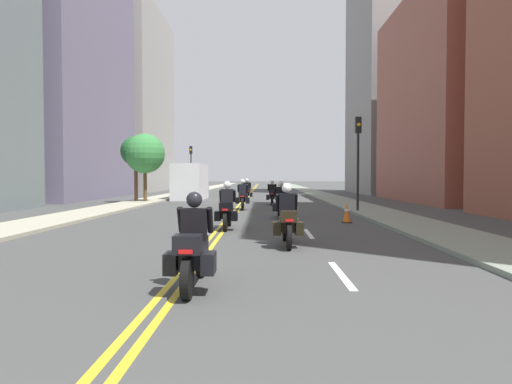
{
  "coord_description": "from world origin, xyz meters",
  "views": [
    {
      "loc": [
        1.45,
        -0.27,
        1.8
      ],
      "look_at": [
        1.12,
        19.81,
        1.12
      ],
      "focal_mm": 31.79,
      "sensor_mm": 36.0,
      "label": 1
    }
  ],
  "objects_px": {
    "motorcycle_5": "(272,195)",
    "traffic_cone_0": "(347,213)",
    "traffic_light_far": "(191,161)",
    "motorcycle_1": "(287,220)",
    "motorcycle_3": "(281,203)",
    "motorcycle_0": "(194,249)",
    "parked_truck": "(191,183)",
    "motorcycle_4": "(243,197)",
    "motorcycle_6": "(247,192)",
    "traffic_light_near": "(358,147)",
    "street_tree_1": "(136,152)",
    "motorcycle_2": "(227,210)",
    "street_tree_0": "(145,154)"
  },
  "relations": [
    {
      "from": "motorcycle_5",
      "to": "traffic_cone_0",
      "type": "relative_size",
      "value": 2.72
    },
    {
      "from": "motorcycle_5",
      "to": "traffic_light_far",
      "type": "bearing_deg",
      "value": 113.8
    },
    {
      "from": "motorcycle_1",
      "to": "motorcycle_3",
      "type": "height_order",
      "value": "motorcycle_1"
    },
    {
      "from": "motorcycle_0",
      "to": "parked_truck",
      "type": "xyz_separation_m",
      "value": [
        -4.67,
        29.07,
        0.64
      ]
    },
    {
      "from": "motorcycle_4",
      "to": "motorcycle_6",
      "type": "distance_m",
      "value": 8.37
    },
    {
      "from": "motorcycle_3",
      "to": "motorcycle_1",
      "type": "bearing_deg",
      "value": -93.36
    },
    {
      "from": "traffic_light_near",
      "to": "street_tree_1",
      "type": "distance_m",
      "value": 15.84
    },
    {
      "from": "motorcycle_6",
      "to": "street_tree_1",
      "type": "distance_m",
      "value": 8.37
    },
    {
      "from": "motorcycle_1",
      "to": "motorcycle_2",
      "type": "bearing_deg",
      "value": 115.5
    },
    {
      "from": "motorcycle_5",
      "to": "traffic_light_far",
      "type": "xyz_separation_m",
      "value": [
        -8.15,
        18.32,
        2.79
      ]
    },
    {
      "from": "motorcycle_4",
      "to": "traffic_cone_0",
      "type": "height_order",
      "value": "motorcycle_4"
    },
    {
      "from": "motorcycle_2",
      "to": "motorcycle_4",
      "type": "height_order",
      "value": "motorcycle_4"
    },
    {
      "from": "motorcycle_0",
      "to": "traffic_light_near",
      "type": "xyz_separation_m",
      "value": [
        5.82,
        15.42,
        2.65
      ]
    },
    {
      "from": "motorcycle_0",
      "to": "traffic_light_near",
      "type": "relative_size",
      "value": 0.45
    },
    {
      "from": "motorcycle_5",
      "to": "traffic_light_near",
      "type": "height_order",
      "value": "traffic_light_near"
    },
    {
      "from": "motorcycle_2",
      "to": "traffic_cone_0",
      "type": "distance_m",
      "value": 5.04
    },
    {
      "from": "motorcycle_3",
      "to": "motorcycle_6",
      "type": "relative_size",
      "value": 0.99
    },
    {
      "from": "motorcycle_3",
      "to": "traffic_cone_0",
      "type": "bearing_deg",
      "value": -41.69
    },
    {
      "from": "traffic_light_far",
      "to": "motorcycle_4",
      "type": "bearing_deg",
      "value": -74.04
    },
    {
      "from": "motorcycle_4",
      "to": "traffic_light_near",
      "type": "bearing_deg",
      "value": -21.59
    },
    {
      "from": "traffic_cone_0",
      "to": "motorcycle_0",
      "type": "bearing_deg",
      "value": -112.58
    },
    {
      "from": "motorcycle_0",
      "to": "street_tree_1",
      "type": "bearing_deg",
      "value": 107.48
    },
    {
      "from": "motorcycle_2",
      "to": "motorcycle_3",
      "type": "height_order",
      "value": "motorcycle_2"
    },
    {
      "from": "motorcycle_2",
      "to": "motorcycle_4",
      "type": "relative_size",
      "value": 0.99
    },
    {
      "from": "street_tree_1",
      "to": "motorcycle_3",
      "type": "bearing_deg",
      "value": -49.65
    },
    {
      "from": "traffic_light_near",
      "to": "traffic_light_far",
      "type": "relative_size",
      "value": 0.95
    },
    {
      "from": "traffic_light_far",
      "to": "motorcycle_3",
      "type": "bearing_deg",
      "value": -73.16
    },
    {
      "from": "parked_truck",
      "to": "motorcycle_3",
      "type": "bearing_deg",
      "value": -68.38
    },
    {
      "from": "traffic_cone_0",
      "to": "motorcycle_2",
      "type": "bearing_deg",
      "value": -153.66
    },
    {
      "from": "motorcycle_5",
      "to": "traffic_light_near",
      "type": "xyz_separation_m",
      "value": [
        4.14,
        -6.38,
        2.64
      ]
    },
    {
      "from": "motorcycle_6",
      "to": "traffic_cone_0",
      "type": "height_order",
      "value": "motorcycle_6"
    },
    {
      "from": "motorcycle_0",
      "to": "motorcycle_6",
      "type": "distance_m",
      "value": 25.94
    },
    {
      "from": "motorcycle_4",
      "to": "traffic_cone_0",
      "type": "distance_m",
      "value": 8.32
    },
    {
      "from": "street_tree_0",
      "to": "traffic_cone_0",
      "type": "bearing_deg",
      "value": -49.29
    },
    {
      "from": "motorcycle_2",
      "to": "traffic_light_near",
      "type": "bearing_deg",
      "value": 50.58
    },
    {
      "from": "motorcycle_5",
      "to": "street_tree_0",
      "type": "bearing_deg",
      "value": 167.17
    },
    {
      "from": "motorcycle_2",
      "to": "parked_truck",
      "type": "bearing_deg",
      "value": 102.72
    },
    {
      "from": "traffic_light_near",
      "to": "parked_truck",
      "type": "bearing_deg",
      "value": 127.55
    },
    {
      "from": "motorcycle_2",
      "to": "motorcycle_5",
      "type": "distance_m",
      "value": 13.63
    },
    {
      "from": "street_tree_0",
      "to": "street_tree_1",
      "type": "height_order",
      "value": "street_tree_0"
    },
    {
      "from": "motorcycle_0",
      "to": "street_tree_0",
      "type": "bearing_deg",
      "value": 106.1
    },
    {
      "from": "traffic_cone_0",
      "to": "traffic_light_far",
      "type": "distance_m",
      "value": 31.68
    },
    {
      "from": "motorcycle_1",
      "to": "motorcycle_2",
      "type": "height_order",
      "value": "motorcycle_2"
    },
    {
      "from": "motorcycle_0",
      "to": "motorcycle_6",
      "type": "bearing_deg",
      "value": 89.84
    },
    {
      "from": "motorcycle_4",
      "to": "street_tree_1",
      "type": "relative_size",
      "value": 0.5
    },
    {
      "from": "motorcycle_2",
      "to": "traffic_light_far",
      "type": "xyz_separation_m",
      "value": [
        -6.34,
        31.84,
        2.77
      ]
    },
    {
      "from": "motorcycle_3",
      "to": "street_tree_1",
      "type": "relative_size",
      "value": 0.49
    },
    {
      "from": "traffic_cone_0",
      "to": "street_tree_0",
      "type": "bearing_deg",
      "value": 130.71
    },
    {
      "from": "motorcycle_2",
      "to": "street_tree_1",
      "type": "bearing_deg",
      "value": 116.27
    },
    {
      "from": "traffic_light_near",
      "to": "motorcycle_1",
      "type": "bearing_deg",
      "value": -110.58
    }
  ]
}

